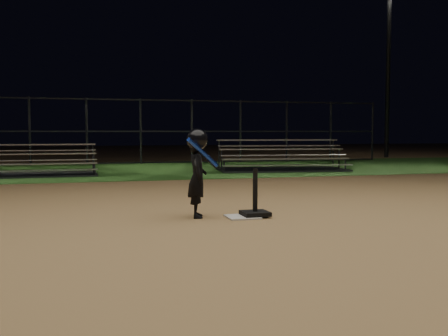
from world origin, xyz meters
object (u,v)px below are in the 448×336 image
(home_plate, at_px, (242,217))
(bleacher_right, at_px, (281,164))
(child_batter, at_px, (197,171))
(batting_tee, at_px, (255,207))
(light_pole_right, at_px, (389,54))
(bleacher_left, at_px, (30,169))

(home_plate, height_order, bleacher_right, bleacher_right)
(home_plate, relative_size, child_batter, 0.35)
(batting_tee, bearing_deg, light_pole_right, 51.67)
(bleacher_left, bearing_deg, batting_tee, -66.56)
(bleacher_left, distance_m, bleacher_right, 7.52)
(bleacher_right, bearing_deg, light_pole_right, 46.18)
(batting_tee, height_order, light_pole_right, light_pole_right)
(bleacher_right, xyz_separation_m, light_pole_right, (8.07, 6.60, 4.74))
(bleacher_right, bearing_deg, home_plate, -108.26)
(batting_tee, xyz_separation_m, bleacher_right, (3.73, 8.33, 0.06))
(bleacher_left, bearing_deg, light_pole_right, 21.90)
(bleacher_left, height_order, light_pole_right, light_pole_right)
(batting_tee, relative_size, bleacher_right, 0.16)
(child_batter, bearing_deg, bleacher_left, 28.58)
(child_batter, bearing_deg, batting_tee, -94.71)
(home_plate, height_order, bleacher_left, bleacher_left)
(home_plate, height_order, light_pole_right, light_pole_right)
(child_batter, height_order, bleacher_right, child_batter)
(batting_tee, distance_m, child_batter, 0.99)
(batting_tee, distance_m, bleacher_left, 9.14)
(batting_tee, bearing_deg, bleacher_left, 114.53)
(bleacher_left, xyz_separation_m, bleacher_right, (7.52, 0.02, 0.02))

